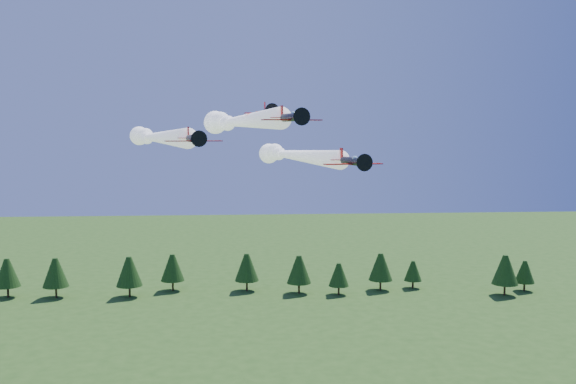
{
  "coord_description": "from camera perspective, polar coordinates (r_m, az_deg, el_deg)",
  "views": [
    {
      "loc": [
        -3.82,
        -76.14,
        47.25
      ],
      "look_at": [
        1.97,
        0.0,
        40.36
      ],
      "focal_mm": 40.0,
      "sensor_mm": 36.0,
      "label": 1
    }
  ],
  "objects": [
    {
      "name": "plane_lead",
      "position": [
        91.85,
        -4.55,
        6.27
      ],
      "size": [
        14.26,
        41.17,
        3.7
      ],
      "rotation": [
        0.0,
        0.0,
        0.25
      ],
      "color": "black",
      "rests_on": "ground"
    },
    {
      "name": "plane_left",
      "position": [
        109.04,
        -11.74,
        4.79
      ],
      "size": [
        19.51,
        59.59,
        3.7
      ],
      "rotation": [
        0.0,
        0.0,
        0.26
      ],
      "color": "black",
      "rests_on": "ground"
    },
    {
      "name": "plane_right",
      "position": [
        105.77,
        0.31,
        3.33
      ],
      "size": [
        14.48,
        46.84,
        3.7
      ],
      "rotation": [
        0.0,
        0.0,
        0.21
      ],
      "color": "black",
      "rests_on": "ground"
    },
    {
      "name": "plane_slot",
      "position": [
        84.74,
        -1.76,
        7.19
      ],
      "size": [
        6.45,
        6.99,
        2.26
      ],
      "rotation": [
        0.0,
        0.0,
        0.11
      ],
      "color": "black",
      "rests_on": "ground"
    },
    {
      "name": "treeline",
      "position": [
        191.44,
        -4.16,
        -6.98
      ],
      "size": [
        173.67,
        20.4,
        11.92
      ],
      "color": "#382314",
      "rests_on": "ground"
    }
  ]
}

